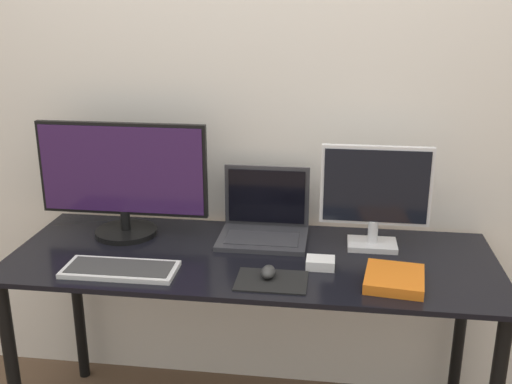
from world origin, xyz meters
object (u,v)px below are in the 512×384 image
Objects in this scene: monitor_left at (123,179)px; keyboard at (120,269)px; laptop at (264,221)px; book at (394,279)px; power_brick at (320,263)px; mouse at (268,272)px; monitor_right at (375,194)px.

keyboard is (0.09, -0.32, -0.21)m from monitor_left.
laptop reaches higher than keyboard.
laptop is at bearing 143.48° from book.
book is at bearing 2.14° from keyboard.
power_brick is (0.66, 0.12, 0.01)m from keyboard.
laptop is (0.53, 0.05, -0.16)m from monitor_left.
power_brick is at bearing 32.38° from mouse.
monitor_right is at bearing 100.86° from book.
laptop is (-0.40, 0.05, -0.14)m from monitor_right.
monitor_left is 1.96× the size of laptop.
laptop is at bearing 5.28° from monitor_left.
mouse is 0.78× the size of power_brick.
monitor_right is at bearing -6.92° from laptop.
power_brick is (0.22, -0.25, -0.05)m from laptop.
mouse is at bearing -177.59° from book.
laptop is 0.34m from power_brick.
laptop is 0.58m from keyboard.
monitor_left reaches higher than power_brick.
monitor_right is 1.03× the size of keyboard.
book is at bearing -36.52° from laptop.
monitor_right is 1.19× the size of laptop.
monitor_left is at bearing -174.72° from laptop.
monitor_left is 1.05m from book.
mouse is at bearing -27.71° from monitor_left.
book is at bearing -20.31° from power_brick.
book is (0.46, -0.34, -0.05)m from laptop.
book is 0.25m from power_brick.
monitor_left is 0.93m from monitor_right.
keyboard is at bearing -74.11° from monitor_left.
power_brick is at bearing -15.11° from monitor_left.
mouse is (0.59, -0.31, -0.20)m from monitor_left.
keyboard is at bearing -169.57° from power_brick.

